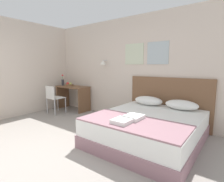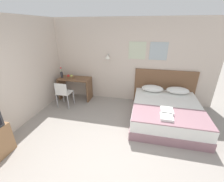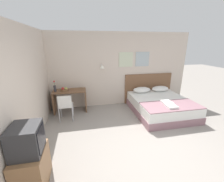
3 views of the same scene
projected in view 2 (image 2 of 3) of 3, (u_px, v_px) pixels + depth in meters
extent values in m
plane|color=gray|center=(102.00, 166.00, 2.79)|extent=(24.00, 24.00, 0.00)
cube|color=beige|center=(126.00, 62.00, 4.85)|extent=(5.55, 0.06, 2.65)
cube|color=beige|center=(137.00, 50.00, 4.59)|extent=(0.52, 0.02, 0.52)
cube|color=#A8B7BC|center=(158.00, 51.00, 4.46)|extent=(0.52, 0.02, 0.52)
cylinder|color=#B2B2B7|center=(108.00, 55.00, 4.77)|extent=(0.02, 0.16, 0.02)
cone|color=white|center=(108.00, 57.00, 4.71)|extent=(0.17, 0.17, 0.12)
cube|color=gray|center=(165.00, 117.00, 4.09)|extent=(1.76, 2.02, 0.22)
cube|color=white|center=(166.00, 109.00, 3.99)|extent=(1.73, 1.98, 0.28)
cube|color=brown|center=(164.00, 87.00, 4.84)|extent=(1.88, 0.06, 1.14)
ellipsoid|color=white|center=(152.00, 88.00, 4.66)|extent=(0.66, 0.37, 0.20)
ellipsoid|color=white|center=(178.00, 90.00, 4.51)|extent=(0.66, 0.37, 0.20)
cube|color=gray|center=(170.00, 116.00, 3.40)|extent=(1.71, 0.81, 0.02)
cube|color=white|center=(167.00, 111.00, 3.53)|extent=(0.28, 0.33, 0.06)
cube|color=white|center=(167.00, 117.00, 3.28)|extent=(0.27, 0.29, 0.06)
cube|color=brown|center=(75.00, 79.00, 5.11)|extent=(1.08, 0.54, 0.03)
cube|color=brown|center=(62.00, 88.00, 5.36)|extent=(0.04, 0.49, 0.73)
cube|color=brown|center=(90.00, 90.00, 5.16)|extent=(0.04, 0.49, 0.73)
cube|color=white|center=(65.00, 92.00, 4.73)|extent=(0.42, 0.42, 0.02)
cube|color=white|center=(61.00, 89.00, 4.48)|extent=(0.39, 0.03, 0.35)
cylinder|color=#B7B7BC|center=(63.00, 96.00, 5.03)|extent=(0.03, 0.03, 0.45)
cylinder|color=#B7B7BC|center=(74.00, 97.00, 4.95)|extent=(0.03, 0.03, 0.45)
cylinder|color=#B7B7BC|center=(57.00, 101.00, 4.69)|extent=(0.03, 0.03, 0.45)
cylinder|color=#B7B7BC|center=(68.00, 102.00, 4.61)|extent=(0.03, 0.03, 0.45)
cylinder|color=brown|center=(70.00, 77.00, 5.11)|extent=(0.26, 0.26, 0.05)
sphere|color=#B2C156|center=(71.00, 76.00, 5.08)|extent=(0.08, 0.08, 0.08)
sphere|color=red|center=(68.00, 76.00, 5.08)|extent=(0.09, 0.09, 0.09)
cylinder|color=#333338|center=(62.00, 75.00, 5.11)|extent=(0.08, 0.08, 0.20)
cylinder|color=#3D7538|center=(61.00, 70.00, 5.04)|extent=(0.01, 0.01, 0.14)
sphere|color=#DB3838|center=(61.00, 68.00, 5.01)|extent=(0.06, 0.06, 0.06)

